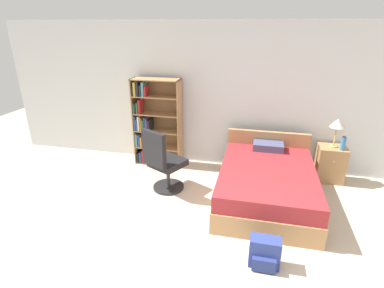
% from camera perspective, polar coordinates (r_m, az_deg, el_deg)
% --- Properties ---
extents(wall_back, '(9.00, 0.06, 2.60)m').
position_cam_1_polar(wall_back, '(5.46, 8.37, 8.71)').
color(wall_back, silver).
rests_on(wall_back, ground_plane).
extents(bookshelf, '(0.88, 0.33, 1.63)m').
position_cam_1_polar(bookshelf, '(5.67, -7.64, 3.86)').
color(bookshelf, '#AD7F51').
rests_on(bookshelf, ground_plane).
extents(bed, '(1.40, 1.98, 0.79)m').
position_cam_1_polar(bed, '(4.74, 13.98, -7.08)').
color(bed, '#AD7F51').
rests_on(bed, ground_plane).
extents(office_chair, '(0.67, 0.71, 1.06)m').
position_cam_1_polar(office_chair, '(4.74, -5.49, -3.67)').
color(office_chair, '#232326').
rests_on(office_chair, ground_plane).
extents(nightstand, '(0.44, 0.41, 0.61)m').
position_cam_1_polar(nightstand, '(5.64, 24.82, -3.40)').
color(nightstand, '#AD7F51').
rests_on(nightstand, ground_plane).
extents(table_lamp, '(0.24, 0.24, 0.49)m').
position_cam_1_polar(table_lamp, '(5.42, 25.97, 3.42)').
color(table_lamp, tan).
rests_on(table_lamp, nightstand).
extents(water_bottle, '(0.08, 0.08, 0.23)m').
position_cam_1_polar(water_bottle, '(5.43, 26.86, 0.09)').
color(water_bottle, teal).
rests_on(water_bottle, nightstand).
extents(backpack_blue, '(0.34, 0.24, 0.35)m').
position_cam_1_polar(backpack_blue, '(3.61, 13.64, -19.55)').
color(backpack_blue, navy).
rests_on(backpack_blue, ground_plane).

